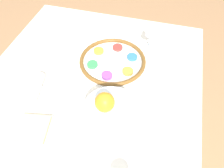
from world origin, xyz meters
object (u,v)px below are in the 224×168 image
at_px(orange_fruit, 105,102).
at_px(bread_plate, 33,129).
at_px(seder_plate, 113,61).
at_px(fruit_stand, 111,112).
at_px(wine_glass, 152,32).
at_px(napkin_roll, 35,88).

bearing_deg(orange_fruit, bread_plate, -67.41).
xyz_separation_m(orange_fruit, bread_plate, (0.11, -0.27, -0.13)).
bearing_deg(seder_plate, fruit_stand, 14.10).
bearing_deg(fruit_stand, wine_glass, 171.40).
xyz_separation_m(fruit_stand, bread_plate, (0.11, -0.29, -0.07)).
height_order(seder_plate, wine_glass, wine_glass).
height_order(orange_fruit, bread_plate, orange_fruit).
bearing_deg(fruit_stand, orange_fruit, -81.61).
distance_m(wine_glass, fruit_stand, 0.51).
distance_m(seder_plate, napkin_roll, 0.39).
height_order(wine_glass, fruit_stand, wine_glass).
bearing_deg(fruit_stand, seder_plate, -165.90).
bearing_deg(wine_glass, seder_plate, -42.78).
bearing_deg(napkin_roll, seder_plate, 132.91).
bearing_deg(seder_plate, bread_plate, -24.83).
relative_size(seder_plate, fruit_stand, 1.56).
bearing_deg(napkin_roll, wine_glass, 134.52).
relative_size(seder_plate, wine_glass, 2.41).
height_order(wine_glass, bread_plate, wine_glass).
relative_size(orange_fruit, napkin_roll, 0.45).
relative_size(wine_glass, orange_fruit, 1.87).
relative_size(seder_plate, napkin_roll, 2.04).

